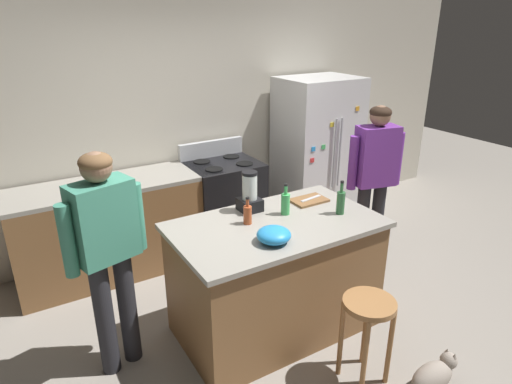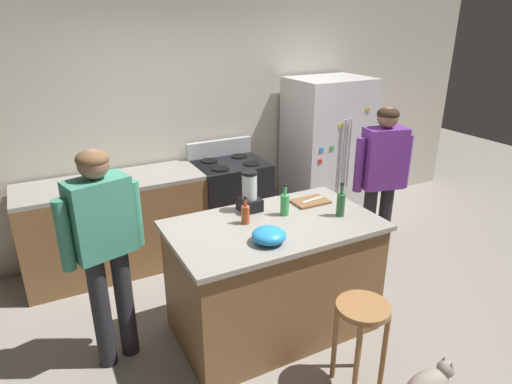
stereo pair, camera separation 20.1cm
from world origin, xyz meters
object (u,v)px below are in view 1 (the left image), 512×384
object	(u,v)px
blender_appliance	(250,194)
refrigerator	(316,152)
cat	(434,375)
bottle_olive_oil	(341,202)
bottle_soda	(285,203)
bottle_cooking_sauce	(248,214)
bar_stool	(368,319)
person_by_island_left	(107,245)
person_by_sink_right	(375,170)
cutting_board	(309,200)
mixing_bowl	(274,235)
kitchen_island	(275,276)
stove_range	(224,203)
chef_knife	(311,198)

from	to	relation	value
blender_appliance	refrigerator	bearing A→B (deg)	36.17
cat	bottle_olive_oil	size ratio (longest dim) A/B	1.88
bottle_soda	bottle_cooking_sauce	distance (m)	0.34
bar_stool	person_by_island_left	bearing A→B (deg)	144.07
person_by_sink_right	cat	xyz separation A→B (m)	(-0.90, -1.58, -0.88)
refrigerator	person_by_sink_right	xyz separation A→B (m)	(-0.10, -1.05, 0.10)
refrigerator	cutting_board	size ratio (longest dim) A/B	5.93
person_by_island_left	bottle_soda	distance (m)	1.36
bottle_olive_oil	mixing_bowl	xyz separation A→B (m)	(-0.71, -0.13, -0.05)
bottle_olive_oil	bottle_cooking_sauce	xyz separation A→B (m)	(-0.72, 0.22, -0.02)
kitchen_island	cutting_board	xyz separation A→B (m)	(0.47, 0.21, 0.49)
bottle_olive_oil	person_by_island_left	bearing A→B (deg)	168.56
refrigerator	bottle_cooking_sauce	distance (m)	2.26
kitchen_island	bar_stool	xyz separation A→B (m)	(0.22, -0.80, 0.03)
stove_range	person_by_island_left	size ratio (longest dim) A/B	0.69
stove_range	mixing_bowl	size ratio (longest dim) A/B	4.71
bottle_cooking_sauce	person_by_island_left	bearing A→B (deg)	172.72
blender_appliance	bottle_soda	size ratio (longest dim) A/B	1.29
refrigerator	bottle_cooking_sauce	world-z (taller)	refrigerator
cat	bottle_olive_oil	distance (m)	1.39
bar_stool	bottle_cooking_sauce	size ratio (longest dim) A/B	3.03
bottle_cooking_sauce	kitchen_island	bearing A→B (deg)	-28.02
person_by_sink_right	bottle_soda	world-z (taller)	person_by_sink_right
bar_stool	chef_knife	bearing A→B (deg)	75.13
bar_stool	cat	size ratio (longest dim) A/B	1.26
person_by_island_left	person_by_sink_right	distance (m)	2.69
bar_stool	cutting_board	distance (m)	1.14
bottle_olive_oil	chef_knife	bearing A→B (deg)	96.96
stove_range	bottle_soda	xyz separation A→B (m)	(-0.17, -1.42, 0.56)
cat	cutting_board	bearing A→B (deg)	94.71
refrigerator	bottle_cooking_sauce	bearing A→B (deg)	-141.72
kitchen_island	blender_appliance	world-z (taller)	blender_appliance
kitchen_island	chef_knife	xyz separation A→B (m)	(0.49, 0.21, 0.50)
stove_range	chef_knife	world-z (taller)	stove_range
bottle_olive_oil	blender_appliance	bearing A→B (deg)	143.90
bar_stool	bottle_soda	world-z (taller)	bottle_soda
kitchen_island	bar_stool	distance (m)	0.83
bottle_soda	cutting_board	distance (m)	0.35
person_by_island_left	bar_stool	xyz separation A→B (m)	(1.43, -1.03, -0.49)
kitchen_island	cat	bearing A→B (deg)	-62.85
bottle_olive_oil	chef_knife	xyz separation A→B (m)	(-0.04, 0.33, -0.08)
cat	blender_appliance	xyz separation A→B (m)	(-0.63, 1.43, 0.99)
bottle_olive_oil	cutting_board	distance (m)	0.34
cutting_board	person_by_sink_right	bearing A→B (deg)	13.52
bar_stool	blender_appliance	size ratio (longest dim) A/B	1.98
stove_range	bottle_olive_oil	size ratio (longest dim) A/B	4.12
bottle_soda	mixing_bowl	size ratio (longest dim) A/B	1.06
bar_stool	cutting_board	size ratio (longest dim) A/B	2.18
bottle_soda	person_by_island_left	bearing A→B (deg)	174.40
bottle_cooking_sauce	chef_knife	size ratio (longest dim) A/B	0.98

